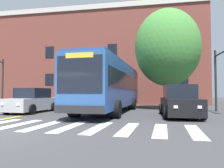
# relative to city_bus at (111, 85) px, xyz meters

# --- Properties ---
(crosswalk) EXTENTS (13.84, 3.80, 0.01)m
(crosswalk) POSITION_rel_city_bus_xyz_m (-2.13, -6.79, -1.92)
(crosswalk) COLOR white
(crosswalk) RESTS_ON ground
(lane_line_yellow_inner) EXTENTS (0.12, 36.00, 0.01)m
(lane_line_yellow_inner) POSITION_rel_city_bus_xyz_m (-4.81, 7.21, -1.92)
(lane_line_yellow_inner) COLOR gold
(lane_line_yellow_inner) RESTS_ON ground
(lane_line_yellow_outer) EXTENTS (0.12, 36.00, 0.01)m
(lane_line_yellow_outer) POSITION_rel_city_bus_xyz_m (-4.65, 7.21, -1.92)
(lane_line_yellow_outer) COLOR gold
(lane_line_yellow_outer) RESTS_ON ground
(city_bus) EXTENTS (3.26, 12.04, 3.49)m
(city_bus) POSITION_rel_city_bus_xyz_m (0.00, 0.00, 0.00)
(city_bus) COLOR #2D5699
(city_bus) RESTS_ON ground
(car_silver_near_lane) EXTENTS (2.27, 4.53, 1.70)m
(car_silver_near_lane) POSITION_rel_city_bus_xyz_m (-5.38, -1.29, -1.15)
(car_silver_near_lane) COLOR #B7BABF
(car_silver_near_lane) RESTS_ON ground
(car_black_far_lane) EXTENTS (2.23, 4.68, 1.84)m
(car_black_far_lane) POSITION_rel_city_bus_xyz_m (4.50, -2.24, -1.09)
(car_black_far_lane) COLOR black
(car_black_far_lane) RESTS_ON ground
(car_teal_behind_bus) EXTENTS (2.57, 5.10, 2.30)m
(car_teal_behind_bus) POSITION_rel_city_bus_xyz_m (-1.46, 10.12, -0.84)
(car_teal_behind_bus) COLOR #236B70
(car_teal_behind_bus) RESTS_ON ground
(traffic_light_near_corner) EXTENTS (0.34, 3.43, 4.56)m
(traffic_light_near_corner) POSITION_rel_city_bus_xyz_m (7.64, 0.58, 1.13)
(traffic_light_near_corner) COLOR #28282D
(traffic_light_near_corner) RESTS_ON ground
(street_tree_curbside_large) EXTENTS (6.07, 5.85, 8.51)m
(street_tree_curbside_large) POSITION_rel_city_bus_xyz_m (4.22, 3.55, 3.29)
(street_tree_curbside_large) COLOR #4C3D2D
(street_tree_curbside_large) RESTS_ON ground
(building_facade) EXTENTS (29.68, 7.34, 12.11)m
(building_facade) POSITION_rel_city_bus_xyz_m (-5.63, 13.19, 4.14)
(building_facade) COLOR brown
(building_facade) RESTS_ON ground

